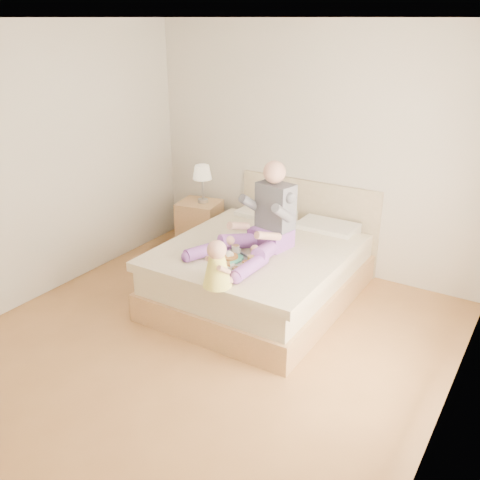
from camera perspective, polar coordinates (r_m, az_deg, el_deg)
The scene contains 7 objects.
room at distance 4.20m, azimuth -3.31°, elevation 6.11°, with size 4.02×4.22×2.71m.
bed at distance 5.52m, azimuth 2.70°, elevation -2.97°, with size 1.70×2.18×1.00m.
nightstand at distance 6.73m, azimuth -4.31°, elevation 1.65°, with size 0.56×0.51×0.60m.
lamp at distance 6.52m, azimuth -4.05°, elevation 6.99°, with size 0.23×0.23×0.46m.
adult at distance 5.11m, azimuth 2.41°, elevation 1.63°, with size 0.76×1.12×0.88m.
tray at distance 4.91m, azimuth -0.54°, elevation -2.18°, with size 0.52×0.46×0.12m.
baby at distance 4.46m, azimuth -2.36°, elevation -2.94°, with size 0.32×0.37×0.41m.
Camera 1 is at (2.41, -3.27, 2.70)m, focal length 40.00 mm.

